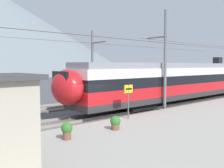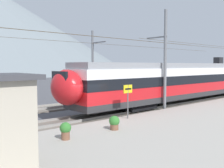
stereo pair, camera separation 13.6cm
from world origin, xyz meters
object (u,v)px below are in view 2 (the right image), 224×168
(train_near_platform, at_px, (194,80))
(potted_plant_by_shelter, at_px, (65,130))
(catenary_mast_far_side, at_px, (94,63))
(platform_sign, at_px, (128,94))
(train_far_track, at_px, (220,74))
(potted_plant_platform_edge, at_px, (114,122))
(catenary_mast_mid, at_px, (164,60))

(train_near_platform, distance_m, potted_plant_by_shelter, 17.66)
(catenary_mast_far_side, xyz_separation_m, platform_sign, (-5.01, -10.19, -1.97))
(potted_plant_by_shelter, bearing_deg, train_far_track, 15.77)
(platform_sign, height_order, potted_plant_platform_edge, platform_sign)
(catenary_mast_mid, relative_size, catenary_mast_far_side, 1.00)
(catenary_mast_mid, distance_m, potted_plant_platform_edge, 8.54)
(train_near_platform, xyz_separation_m, catenary_mast_far_side, (-6.82, 7.58, 1.62))
(catenary_mast_mid, bearing_deg, train_far_track, 16.75)
(catenary_mast_mid, height_order, potted_plant_platform_edge, catenary_mast_mid)
(catenary_mast_mid, xyz_separation_m, potted_plant_platform_edge, (-7.41, -2.57, -3.36))
(catenary_mast_mid, xyz_separation_m, catenary_mast_far_side, (0.09, 9.16, -0.25))
(platform_sign, bearing_deg, potted_plant_platform_edge, -148.20)
(train_near_platform, relative_size, platform_sign, 14.59)
(train_far_track, height_order, potted_plant_platform_edge, train_far_track)
(catenary_mast_far_side, distance_m, potted_plant_platform_edge, 14.27)
(train_far_track, xyz_separation_m, catenary_mast_far_side, (-24.07, 1.89, 1.62))
(catenary_mast_mid, xyz_separation_m, platform_sign, (-4.92, -1.03, -2.21))
(train_near_platform, height_order, potted_plant_platform_edge, train_near_platform)
(train_far_track, relative_size, platform_sign, 14.74)
(catenary_mast_far_side, bearing_deg, train_near_platform, -48.01)
(catenary_mast_far_side, distance_m, potted_plant_by_shelter, 15.82)
(train_near_platform, distance_m, catenary_mast_mid, 7.33)
(train_near_platform, bearing_deg, train_far_track, 18.24)
(train_far_track, xyz_separation_m, potted_plant_platform_edge, (-31.57, -9.84, -1.50))
(train_far_track, height_order, catenary_mast_mid, catenary_mast_mid)
(potted_plant_platform_edge, relative_size, potted_plant_by_shelter, 0.93)
(train_far_track, relative_size, catenary_mast_mid, 0.80)
(train_near_platform, relative_size, train_far_track, 0.99)
(catenary_mast_mid, bearing_deg, catenary_mast_far_side, 89.43)
(catenary_mast_mid, bearing_deg, platform_sign, -168.22)
(catenary_mast_mid, relative_size, potted_plant_platform_edge, 53.23)
(train_near_platform, relative_size, catenary_mast_mid, 0.79)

